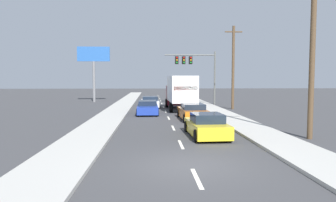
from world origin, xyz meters
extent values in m
plane|color=#3D3D3F|center=(0.00, 25.00, 0.00)|extent=(140.00, 140.00, 0.00)
cube|color=#B2AFA8|center=(4.77, 20.00, 0.07)|extent=(2.45, 80.00, 0.14)
cube|color=#B2AFA8|center=(-4.77, 20.00, 0.07)|extent=(2.45, 80.00, 0.14)
cube|color=silver|center=(0.00, -1.41, 0.00)|extent=(0.14, 2.00, 0.01)
cube|color=silver|center=(0.00, 3.59, 0.00)|extent=(0.14, 2.00, 0.01)
cube|color=silver|center=(0.00, 8.59, 0.00)|extent=(0.14, 2.00, 0.01)
cube|color=silver|center=(0.00, 13.59, 0.00)|extent=(0.14, 2.00, 0.01)
cube|color=silver|center=(0.00, 18.59, 0.00)|extent=(0.14, 2.00, 0.01)
cube|color=silver|center=(0.00, 23.59, 0.00)|extent=(0.14, 2.00, 0.01)
cube|color=silver|center=(0.00, 28.59, 0.00)|extent=(0.14, 2.00, 0.01)
cube|color=silver|center=(0.00, 33.59, 0.00)|extent=(0.14, 2.00, 0.01)
cube|color=silver|center=(0.00, 38.59, 0.00)|extent=(0.14, 2.00, 0.01)
cube|color=silver|center=(0.00, 43.59, 0.00)|extent=(0.14, 2.00, 0.01)
cube|color=silver|center=(0.00, 48.59, 0.00)|extent=(0.14, 2.00, 0.01)
cube|color=white|center=(-1.54, 23.52, 0.46)|extent=(2.03, 4.65, 0.64)
cube|color=#192333|center=(-1.52, 23.21, 1.00)|extent=(1.72, 2.27, 0.45)
cylinder|color=black|center=(-2.47, 25.23, 0.32)|extent=(0.24, 0.65, 0.64)
cylinder|color=black|center=(-0.74, 25.30, 0.32)|extent=(0.24, 0.65, 0.64)
cylinder|color=black|center=(-2.34, 21.75, 0.32)|extent=(0.24, 0.65, 0.64)
cylinder|color=black|center=(-0.60, 21.81, 0.32)|extent=(0.24, 0.65, 0.64)
cube|color=#1E389E|center=(-1.72, 16.63, 0.46)|extent=(1.85, 4.62, 0.63)
cube|color=#192333|center=(-1.72, 16.69, 0.99)|extent=(1.61, 2.22, 0.43)
cylinder|color=black|center=(-2.58, 18.37, 0.32)|extent=(0.23, 0.64, 0.64)
cylinder|color=black|center=(-0.89, 18.39, 0.32)|extent=(0.23, 0.64, 0.64)
cylinder|color=black|center=(-2.54, 14.87, 0.32)|extent=(0.23, 0.64, 0.64)
cylinder|color=black|center=(-0.86, 14.88, 0.32)|extent=(0.23, 0.64, 0.64)
cube|color=white|center=(1.60, 19.04, 2.19)|extent=(2.53, 5.87, 2.49)
cube|color=red|center=(1.66, 16.15, 2.32)|extent=(2.15, 0.09, 0.36)
cube|color=maroon|center=(1.50, 23.08, 1.35)|extent=(2.35, 2.32, 2.10)
cylinder|color=black|center=(0.35, 23.06, 0.48)|extent=(0.32, 0.97, 0.96)
cylinder|color=black|center=(2.65, 23.11, 0.48)|extent=(0.32, 0.97, 0.96)
cylinder|color=black|center=(0.48, 17.85, 0.48)|extent=(0.32, 0.97, 0.96)
cylinder|color=black|center=(2.77, 17.91, 0.48)|extent=(0.32, 0.97, 0.96)
cube|color=orange|center=(1.81, 12.64, 0.48)|extent=(1.99, 4.63, 0.69)
cube|color=#192333|center=(1.82, 12.50, 1.04)|extent=(1.69, 2.23, 0.42)
cylinder|color=black|center=(0.90, 14.34, 0.32)|extent=(0.24, 0.65, 0.64)
cylinder|color=black|center=(2.61, 14.40, 0.32)|extent=(0.24, 0.65, 0.64)
cylinder|color=black|center=(1.02, 10.87, 0.32)|extent=(0.24, 0.65, 0.64)
cylinder|color=black|center=(2.73, 10.93, 0.32)|extent=(0.24, 0.65, 0.64)
cube|color=yellow|center=(1.59, 5.60, 0.47)|extent=(1.96, 4.23, 0.67)
cube|color=#192333|center=(1.60, 5.42, 1.04)|extent=(1.65, 1.90, 0.47)
cylinder|color=black|center=(0.69, 7.09, 0.32)|extent=(0.25, 0.65, 0.64)
cylinder|color=black|center=(2.36, 7.16, 0.32)|extent=(0.25, 0.65, 0.64)
cylinder|color=black|center=(0.82, 4.04, 0.32)|extent=(0.25, 0.65, 0.64)
cylinder|color=black|center=(2.49, 4.11, 0.32)|extent=(0.25, 0.65, 0.64)
cylinder|color=#595B56|center=(6.55, 26.93, 3.29)|extent=(0.20, 0.20, 6.58)
cylinder|color=#595B56|center=(3.43, 26.93, 6.13)|extent=(6.24, 0.14, 0.14)
cube|color=black|center=(3.51, 26.93, 5.48)|extent=(0.40, 0.56, 0.95)
sphere|color=red|center=(3.51, 26.62, 5.78)|extent=(0.20, 0.20, 0.20)
sphere|color=orange|center=(3.51, 26.62, 5.48)|extent=(0.20, 0.20, 0.20)
sphere|color=green|center=(3.51, 26.62, 5.18)|extent=(0.20, 0.20, 0.20)
cube|color=black|center=(2.65, 26.93, 5.48)|extent=(0.40, 0.56, 0.95)
sphere|color=red|center=(2.65, 26.62, 5.78)|extent=(0.20, 0.20, 0.20)
sphere|color=orange|center=(2.65, 26.62, 5.48)|extent=(0.20, 0.20, 0.20)
sphere|color=green|center=(2.65, 26.62, 5.18)|extent=(0.20, 0.20, 0.20)
cube|color=black|center=(1.79, 26.93, 5.48)|extent=(0.40, 0.56, 0.95)
sphere|color=red|center=(1.79, 26.62, 5.78)|extent=(0.20, 0.20, 0.20)
sphere|color=orange|center=(1.79, 26.62, 5.48)|extent=(0.20, 0.20, 0.20)
sphere|color=green|center=(1.79, 26.62, 5.18)|extent=(0.20, 0.20, 0.20)
cylinder|color=brown|center=(6.87, 4.59, 4.25)|extent=(0.28, 0.28, 8.50)
cylinder|color=brown|center=(7.14, 20.63, 4.31)|extent=(0.28, 0.28, 8.61)
cube|color=brown|center=(7.14, 20.63, 8.01)|extent=(1.80, 0.12, 0.12)
cylinder|color=slate|center=(-9.27, 31.95, 2.80)|extent=(0.36, 0.36, 5.60)
cube|color=#2659A5|center=(-9.27, 31.95, 6.61)|extent=(4.43, 0.20, 2.01)
camera|label=1|loc=(-1.44, -10.71, 3.10)|focal=32.56mm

